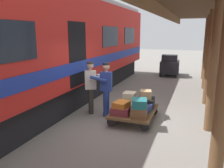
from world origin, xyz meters
The scene contains 17 objects.
ground_plane centered at (0.00, 0.00, 0.00)m, with size 60.00×60.00×0.00m, color gray.
platform_canopy centered at (-2.10, 0.00, 3.23)m, with size 3.20×16.10×3.56m.
train_car centered at (3.30, 0.00, 2.06)m, with size 3.02×16.74×4.00m.
luggage_cart centered at (-0.05, 0.00, 0.28)m, with size 1.22×1.72×0.32m.
suitcase_burgundy_valise centered at (0.22, 0.48, 0.43)m, with size 0.51×0.48×0.21m, color maroon.
suitcase_olive_duffel centered at (0.22, -0.47, 0.43)m, with size 0.50×0.50×0.20m, color brown.
suitcase_brown_leather centered at (-0.33, 0.48, 0.46)m, with size 0.43×0.49×0.27m, color brown.
suitcase_gray_aluminum centered at (0.22, 0.00, 0.42)m, with size 0.51×0.59×0.19m, color #9EA0A5.
suitcase_black_hardshell centered at (-0.33, -0.47, 0.46)m, with size 0.49×0.59×0.27m, color black.
suitcase_navy_fabric centered at (-0.33, 0.00, 0.42)m, with size 0.45×0.57×0.19m, color navy.
suitcase_teal_softside centered at (-0.33, 0.50, 0.71)m, with size 0.41×0.46×0.23m, color #1E666B.
suitcase_orange_carryall centered at (0.20, 0.46, 0.61)m, with size 0.37×0.49×0.16m, color #CC6B23.
suitcase_cream_canvas centered at (0.23, -0.48, 0.63)m, with size 0.38×0.41×0.21m, color beige.
suitcase_tan_vintage centered at (-0.31, -0.44, 0.72)m, with size 0.34×0.37×0.26m, color tan.
porter_in_overalls centered at (0.91, -0.10, 0.93)m, with size 0.71×0.51×1.70m.
porter_by_door centered at (1.44, -0.15, 0.93)m, with size 0.74×0.62×1.70m.
baggage_tug centered at (-0.20, -7.98, 0.63)m, with size 1.20×1.76×1.30m.
Camera 1 is at (-1.72, 6.46, 2.63)m, focal length 36.89 mm.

